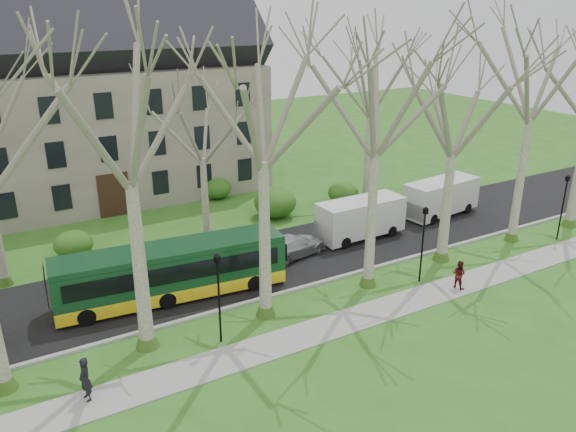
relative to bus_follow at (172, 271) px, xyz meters
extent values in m
plane|color=#30631C|center=(6.45, -4.09, -1.53)|extent=(120.00, 120.00, 0.00)
cube|color=gray|center=(6.45, -6.59, -1.50)|extent=(70.00, 2.00, 0.06)
cube|color=black|center=(6.45, 1.41, -1.50)|extent=(80.00, 8.00, 0.06)
cube|color=#A5A39E|center=(6.45, -2.59, -1.46)|extent=(80.00, 0.25, 0.14)
cube|color=slate|center=(0.45, 19.91, 3.47)|extent=(26.00, 12.00, 10.00)
cylinder|color=black|center=(0.45, -5.09, 0.47)|extent=(0.10, 0.10, 4.00)
cube|color=black|center=(0.45, -5.09, 2.62)|extent=(0.22, 0.22, 0.30)
cylinder|color=black|center=(12.45, -5.09, 0.47)|extent=(0.10, 0.10, 4.00)
cube|color=black|center=(12.45, -5.09, 2.62)|extent=(0.22, 0.22, 0.30)
cylinder|color=black|center=(24.45, -5.09, 0.47)|extent=(0.10, 0.10, 4.00)
cube|color=black|center=(24.45, -5.09, 2.62)|extent=(0.22, 0.22, 0.30)
ellipsoid|color=#1A4D16|center=(-3.55, 7.91, -0.53)|extent=(2.60, 2.60, 2.00)
ellipsoid|color=#1A4D16|center=(10.45, 7.91, -0.53)|extent=(2.60, 2.60, 2.00)
ellipsoid|color=#1A4D16|center=(16.45, 7.91, -0.53)|extent=(2.60, 2.60, 2.00)
ellipsoid|color=#1A4D16|center=(8.45, 13.91, -0.53)|extent=(2.60, 2.60, 2.00)
imported|color=#B1B1B6|center=(7.94, 1.24, -0.79)|extent=(4.95, 2.84, 1.35)
imported|color=black|center=(-5.69, -6.25, -0.56)|extent=(0.57, 0.74, 1.82)
imported|color=#551316|center=(13.64, -6.78, -0.68)|extent=(0.80, 0.91, 1.58)
camera|label=1|loc=(-7.93, -25.66, 12.85)|focal=35.00mm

